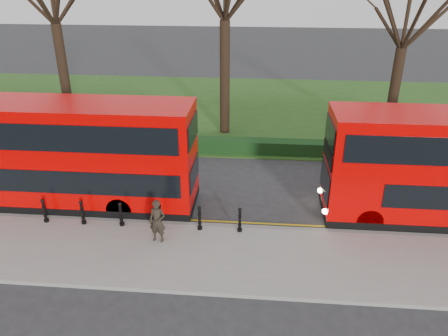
# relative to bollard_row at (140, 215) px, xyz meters

# --- Properties ---
(ground) EXTENTS (120.00, 120.00, 0.00)m
(ground) POSITION_rel_bollard_row_xyz_m (0.39, 1.35, -0.65)
(ground) COLOR #28282B
(ground) RESTS_ON ground
(pavement) EXTENTS (60.00, 4.00, 0.15)m
(pavement) POSITION_rel_bollard_row_xyz_m (0.39, -1.65, -0.57)
(pavement) COLOR gray
(pavement) RESTS_ON ground
(kerb) EXTENTS (60.00, 0.25, 0.16)m
(kerb) POSITION_rel_bollard_row_xyz_m (0.39, 0.35, -0.57)
(kerb) COLOR slate
(kerb) RESTS_ON ground
(grass_verge) EXTENTS (60.00, 18.00, 0.06)m
(grass_verge) POSITION_rel_bollard_row_xyz_m (0.39, 16.35, -0.62)
(grass_verge) COLOR #274517
(grass_verge) RESTS_ON ground
(hedge) EXTENTS (60.00, 0.90, 0.80)m
(hedge) POSITION_rel_bollard_row_xyz_m (0.39, 8.15, -0.25)
(hedge) COLOR black
(hedge) RESTS_ON ground
(yellow_line_outer) EXTENTS (60.00, 0.10, 0.01)m
(yellow_line_outer) POSITION_rel_bollard_row_xyz_m (0.39, 0.65, -0.64)
(yellow_line_outer) COLOR yellow
(yellow_line_outer) RESTS_ON ground
(yellow_line_inner) EXTENTS (60.00, 0.10, 0.01)m
(yellow_line_inner) POSITION_rel_bollard_row_xyz_m (0.39, 0.85, -0.64)
(yellow_line_inner) COLOR yellow
(yellow_line_inner) RESTS_ON ground
(tree_right) EXTENTS (6.29, 6.29, 9.82)m
(tree_right) POSITION_rel_bollard_row_xyz_m (12.39, 11.35, 6.48)
(tree_right) COLOR black
(tree_right) RESTS_ON ground
(bollard_row) EXTENTS (8.07, 0.15, 1.00)m
(bollard_row) POSITION_rel_bollard_row_xyz_m (0.00, 0.00, 0.00)
(bollard_row) COLOR black
(bollard_row) RESTS_ON pavement
(bus_lead) EXTENTS (11.69, 2.68, 4.65)m
(bus_lead) POSITION_rel_bollard_row_xyz_m (-3.92, 1.78, 1.69)
(bus_lead) COLOR #D30000
(bus_lead) RESTS_ON ground
(pedestrian) EXTENTS (0.68, 0.49, 1.72)m
(pedestrian) POSITION_rel_bollard_row_xyz_m (0.92, -0.92, 0.36)
(pedestrian) COLOR black
(pedestrian) RESTS_ON pavement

